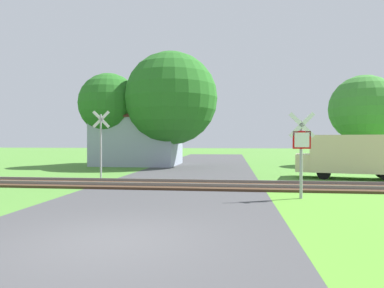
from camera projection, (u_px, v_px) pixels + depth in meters
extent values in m
plane|color=#4C8433|center=(111.00, 242.00, 6.61)|extent=(160.00, 160.00, 0.00)
cube|color=#424244|center=(139.00, 218.00, 8.60)|extent=(7.22, 80.00, 0.01)
cube|color=#422D1E|center=(178.00, 185.00, 14.65)|extent=(60.00, 2.60, 0.10)
cube|color=slate|center=(180.00, 180.00, 15.36)|extent=(60.00, 0.08, 0.12)
cube|color=slate|center=(175.00, 185.00, 13.94)|extent=(60.00, 0.08, 0.12)
cylinder|color=#9E9EA5|center=(301.00, 160.00, 11.52)|extent=(0.10, 0.10, 2.63)
cube|color=red|center=(302.00, 140.00, 11.45)|extent=(0.60, 0.08, 0.60)
cube|color=white|center=(302.00, 140.00, 11.43)|extent=(0.49, 0.05, 0.49)
cube|color=white|center=(302.00, 125.00, 11.45)|extent=(0.88, 0.10, 0.88)
cube|color=white|center=(302.00, 125.00, 11.45)|extent=(0.88, 0.10, 0.88)
cylinder|color=#9E9EA5|center=(101.00, 147.00, 17.12)|extent=(0.09, 0.09, 3.27)
cube|color=white|center=(101.00, 119.00, 17.17)|extent=(0.87, 0.14, 0.88)
cube|color=white|center=(101.00, 119.00, 17.17)|extent=(0.87, 0.14, 0.88)
cube|color=#99A3B7|center=(138.00, 141.00, 27.53)|extent=(6.41, 5.32, 3.82)
cube|color=#562823|center=(134.00, 105.00, 26.21)|extent=(6.70, 3.06, 2.01)
cube|color=#562823|center=(143.00, 108.00, 28.80)|extent=(6.70, 3.06, 2.01)
cube|color=brown|center=(160.00, 106.00, 27.27)|extent=(0.51, 0.51, 1.10)
cylinder|color=#513823|center=(109.00, 146.00, 26.37)|extent=(0.41, 0.41, 3.05)
sphere|color=#286B23|center=(109.00, 104.00, 26.34)|extent=(4.66, 4.66, 4.66)
cylinder|color=#513823|center=(171.00, 150.00, 25.74)|extent=(0.32, 0.32, 2.51)
sphere|color=#286B23|center=(171.00, 98.00, 25.70)|extent=(6.96, 6.96, 6.96)
cylinder|color=#513823|center=(363.00, 149.00, 26.68)|extent=(0.47, 0.47, 2.51)
sphere|color=#3D8433|center=(363.00, 109.00, 26.64)|extent=(5.18, 5.18, 5.18)
cube|color=beige|center=(353.00, 154.00, 17.44)|extent=(4.52, 2.80, 1.90)
cube|color=beige|center=(303.00, 162.00, 18.28)|extent=(1.09, 1.92, 0.90)
cube|color=#19232D|center=(310.00, 147.00, 18.14)|extent=(0.40, 1.58, 0.85)
cube|color=navy|center=(351.00, 159.00, 18.34)|extent=(3.68, 0.86, 0.16)
cylinder|color=black|center=(323.00, 170.00, 18.67)|extent=(0.70, 0.33, 0.68)
cylinder|color=black|center=(324.00, 173.00, 17.20)|extent=(0.70, 0.33, 0.68)
cylinder|color=black|center=(382.00, 172.00, 17.70)|extent=(0.70, 0.33, 0.68)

